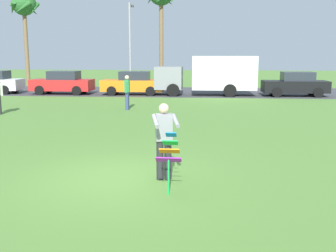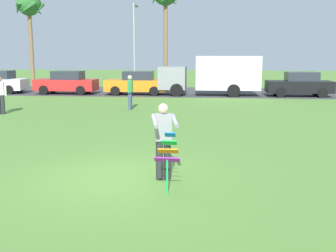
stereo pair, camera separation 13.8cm
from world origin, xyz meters
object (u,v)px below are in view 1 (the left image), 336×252
Objects in this scene: palm_tree_left_near at (24,7)px; person_walker_near at (127,91)px; person_kite_flyer at (164,138)px; kite_held at (169,153)px; parked_truck_grey_van at (212,74)px; streetlight_pole at (130,39)px; parked_car_black at (295,85)px; parked_car_red at (63,83)px; parked_car_orange at (133,83)px.

palm_tree_left_near reaches higher than person_walker_near.
person_kite_flyer is 0.86m from kite_held.
person_kite_flyer is at bearing -93.95° from parked_truck_grey_van.
parked_truck_grey_van is at bearing -48.24° from streetlight_pole.
parked_car_black is (6.61, 19.66, -0.04)m from kite_held.
parked_car_black is (6.81, 18.83, -0.18)m from person_kite_flyer.
person_walker_near is (2.60, -15.23, -3.06)m from streetlight_pole.
parked_car_red and parked_car_orange have the same top height.
person_walker_near reaches higher than parked_car_black.
kite_held is 0.28× the size of parked_car_orange.
parked_car_orange is (-4.03, 18.83, -0.18)m from person_kite_flyer.
parked_car_orange and parked_car_black have the same top height.
parked_car_black is at bearing -0.00° from parked_car_orange.
parked_car_red is at bearing 115.50° from person_kite_flyer.
parked_car_red is (-8.98, 18.83, -0.18)m from person_kite_flyer.
palm_tree_left_near is at bearing 152.82° from parked_truck_grey_van.
palm_tree_left_near is at bearing 126.32° from parked_car_red.
person_kite_flyer is 0.21× the size of palm_tree_left_near.
kite_held is 19.70m from parked_truck_grey_van.
parked_car_black is 0.61× the size of streetlight_pole.
person_walker_near is at bearing 104.84° from person_kite_flyer.
streetlight_pole is (-12.40, 7.72, 3.22)m from parked_car_black.
parked_truck_grey_van is 5.54m from parked_car_black.
parked_car_red is 4.95m from parked_car_orange.
palm_tree_left_near is (-22.02, 8.48, 6.01)m from parked_car_black.
parked_car_orange is 0.63× the size of parked_truck_grey_van.
person_kite_flyer reaches higher than kite_held.
parked_car_red is at bearing -113.67° from streetlight_pole.
parked_car_red is (-9.17, 19.65, -0.04)m from kite_held.
person_kite_flyer reaches higher than parked_car_red.
parked_car_black is (5.51, 0.00, -0.64)m from parked_truck_grey_van.
parked_truck_grey_van is 3.88× the size of person_walker_near.
person_kite_flyer is at bearing -78.10° from streetlight_pole.
parked_car_red is 9.60m from person_walker_near.
parked_car_black is 24.35m from palm_tree_left_near.
streetlight_pole is (-1.56, 7.72, 3.22)m from parked_car_orange.
kite_held is 0.28× the size of parked_car_black.
parked_car_orange is at bearing 102.09° from person_kite_flyer.
streetlight_pole is at bearing 101.90° from person_kite_flyer.
kite_held is 0.69× the size of person_walker_near.
parked_car_orange is 10.84m from parked_car_black.
kite_held is 0.17× the size of streetlight_pole.
streetlight_pole is at bearing -4.49° from palm_tree_left_near.
kite_held is 0.28× the size of parked_car_red.
person_kite_flyer is at bearing 103.09° from kite_held.
parked_car_orange is at bearing 0.02° from parked_car_red.
palm_tree_left_near is at bearing 142.83° from parked_car_orange.
parked_car_red is 0.99× the size of parked_car_orange.
person_walker_near is at bearing -119.82° from parked_truck_grey_van.
person_kite_flyer and person_walker_near have the same top height.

